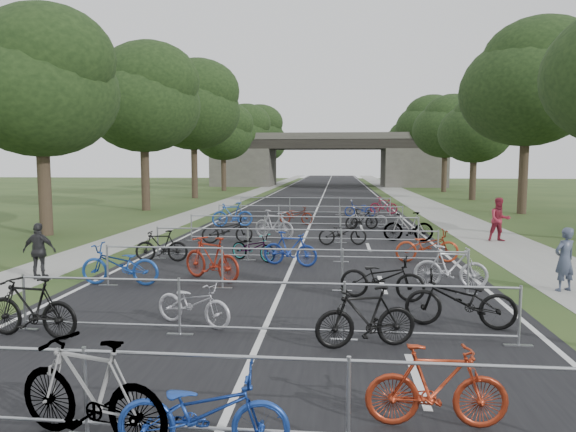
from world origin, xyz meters
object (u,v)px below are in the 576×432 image
object	(u,v)px
pedestrian_a	(565,260)
overpass_bridge	(327,160)
pedestrian_b	(499,220)
pedestrian_c	(39,251)
bike_1	(91,391)
bike_2	(203,412)

from	to	relation	value
pedestrian_a	overpass_bridge	bearing A→B (deg)	-107.28
pedestrian_b	pedestrian_c	bearing A→B (deg)	-155.25
bike_1	pedestrian_a	size ratio (longest dim) A/B	1.29
overpass_bridge	bike_1	size ratio (longest dim) A/B	14.91
bike_1	overpass_bridge	bearing A→B (deg)	-165.87
bike_1	pedestrian_c	world-z (taller)	pedestrian_c
pedestrian_a	pedestrian_b	bearing A→B (deg)	-120.71
bike_2	pedestrian_c	distance (m)	10.47
overpass_bridge	pedestrian_a	distance (m)	57.76
bike_2	overpass_bridge	bearing A→B (deg)	-3.90
bike_1	bike_2	world-z (taller)	bike_1
pedestrian_b	pedestrian_c	xyz separation A→B (m)	(-14.81, -8.29, -0.11)
overpass_bridge	pedestrian_b	world-z (taller)	overpass_bridge
overpass_bridge	bike_2	bearing A→B (deg)	-90.05
bike_2	pedestrian_a	distance (m)	10.72
pedestrian_b	overpass_bridge	bearing A→B (deg)	94.79
bike_2	pedestrian_b	xyz separation A→B (m)	(8.06, 16.29, 0.39)
pedestrian_a	pedestrian_c	bearing A→B (deg)	-24.34
bike_1	bike_2	xyz separation A→B (m)	(1.35, -0.14, -0.12)
overpass_bridge	pedestrian_a	world-z (taller)	overpass_bridge
overpass_bridge	bike_1	bearing A→B (deg)	-91.24
bike_1	pedestrian_c	bearing A→B (deg)	-130.19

